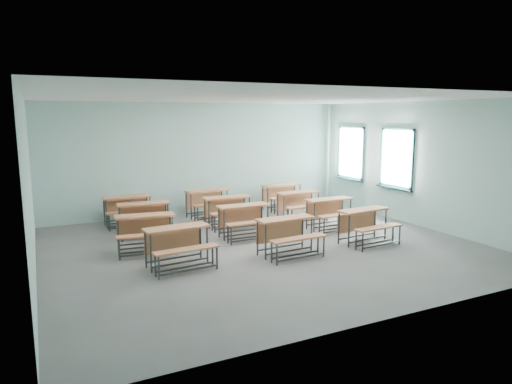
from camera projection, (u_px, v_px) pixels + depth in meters
room at (266, 174)px, 9.81m from camera, size 9.04×8.04×3.24m
desk_unit_r0c0 at (179, 241)px, 8.57m from camera, size 1.29×0.92×0.76m
desk_unit_r0c1 at (288, 231)px, 9.32m from camera, size 1.27×0.89×0.76m
desk_unit_r0c2 at (366, 221)px, 10.19m from camera, size 1.29×0.93×0.76m
desk_unit_r1c0 at (146, 227)px, 9.58m from camera, size 1.32×0.97×0.76m
desk_unit_r1c1 at (245, 216)px, 10.66m from camera, size 1.23×0.83×0.76m
desk_unit_r1c2 at (332, 209)px, 11.47m from camera, size 1.24×0.85×0.76m
desk_unit_r2c0 at (144, 214)px, 10.90m from camera, size 1.30×0.94×0.76m
desk_unit_r2c1 at (229, 207)px, 11.75m from camera, size 1.24×0.84×0.76m
desk_unit_r2c2 at (300, 201)px, 12.50m from camera, size 1.24×0.84×0.76m
desk_unit_r3c0 at (128, 206)px, 11.83m from camera, size 1.23×0.83×0.76m
desk_unit_r3c1 at (209, 199)px, 12.82m from camera, size 1.30×0.94×0.76m
desk_unit_r3c2 at (283, 193)px, 13.86m from camera, size 1.22×0.82×0.76m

